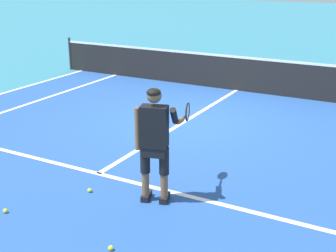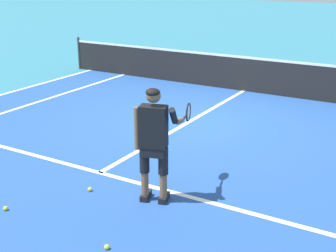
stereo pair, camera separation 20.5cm
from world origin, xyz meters
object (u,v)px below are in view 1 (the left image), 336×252
tennis_ball_near_feet (5,211)px  tennis_player (155,137)px  tennis_ball_mid_court (111,248)px  tennis_ball_by_baseline (90,190)px

tennis_ball_near_feet → tennis_player: bearing=39.2°
tennis_ball_near_feet → tennis_ball_mid_court: size_ratio=1.00×
tennis_ball_near_feet → tennis_ball_mid_court: bearing=-1.2°
tennis_player → tennis_ball_by_baseline: 1.42m
tennis_ball_near_feet → tennis_ball_by_baseline: (0.64, 1.08, 0.00)m
tennis_player → tennis_ball_near_feet: size_ratio=25.95×
tennis_player → tennis_ball_mid_court: bearing=-82.9°
tennis_ball_mid_court → tennis_ball_near_feet: bearing=178.8°
tennis_ball_by_baseline → tennis_ball_mid_court: bearing=-43.2°
tennis_player → tennis_ball_mid_court: (0.17, -1.39, -0.96)m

